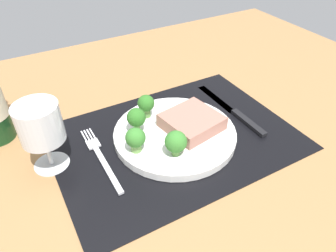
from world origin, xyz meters
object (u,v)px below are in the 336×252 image
(fork, at_px, (101,157))
(knife, at_px, (235,112))
(plate, at_px, (175,134))
(wine_glass, at_px, (41,127))
(steak, at_px, (192,122))

(fork, xyz_separation_m, knife, (0.31, -0.01, 0.00))
(plate, distance_m, knife, 0.16)
(knife, height_order, wine_glass, wine_glass)
(plate, bearing_deg, fork, 174.66)
(knife, xyz_separation_m, wine_glass, (-0.39, 0.04, 0.08))
(plate, relative_size, steak, 2.38)
(fork, distance_m, wine_glass, 0.12)
(fork, height_order, wine_glass, wine_glass)
(fork, height_order, knife, knife)
(plate, height_order, steak, steak)
(steak, bearing_deg, plate, 170.21)
(knife, bearing_deg, fork, 176.48)
(steak, bearing_deg, fork, 173.81)
(steak, height_order, fork, steak)
(steak, distance_m, wine_glass, 0.28)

